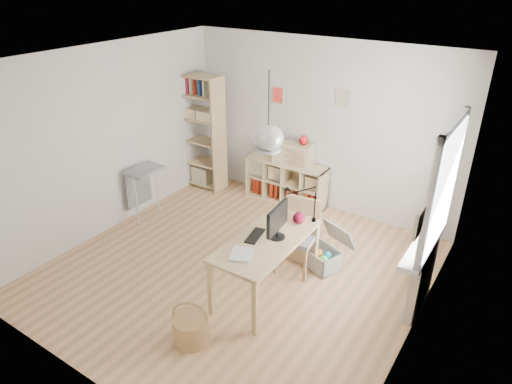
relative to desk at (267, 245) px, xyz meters
The scene contains 20 objects.
ground 0.87m from the desk, 164.74° to the left, with size 4.50×4.50×0.00m, color tan.
room_shell 1.34m from the desk, 164.74° to the left, with size 4.50×4.50×4.50m.
window_unit 2.04m from the desk, 24.12° to the left, with size 0.07×1.16×1.46m.
radiator 1.82m from the desk, 24.58° to the left, with size 0.10×0.80×0.80m, color silver.
windowsill 1.77m from the desk, 25.25° to the left, with size 0.22×1.20×0.06m, color white.
desk is the anchor object (origin of this frame).
cube_shelf 2.48m from the desk, 114.61° to the left, with size 1.40×0.38×0.72m.
tall_bookshelf 3.27m from the desk, 142.99° to the left, with size 0.80×0.38×2.00m.
side_table 2.64m from the desk, 169.06° to the left, with size 0.40×0.55×0.85m.
chair 0.67m from the desk, 83.70° to the left, with size 0.53×0.53×0.96m.
wicker_basket 1.28m from the desk, 100.41° to the right, with size 0.38×0.38×0.53m.
storage_chest 1.06m from the desk, 68.36° to the left, with size 0.69×0.73×0.54m.
monitor 0.35m from the desk, 47.55° to the left, with size 0.19×0.48×0.42m.
keyboard 0.18m from the desk, 167.57° to the right, with size 0.13×0.36×0.02m, color black.
task_lamp 0.73m from the desk, 82.94° to the left, with size 0.40×0.15×0.42m.
yarn_ball 0.56m from the desk, 74.95° to the left, with size 0.15×0.15×0.15m, color #550B1F.
paper_tray 0.46m from the desk, 97.07° to the right, with size 0.22×0.28×0.03m, color white.
drawer_chest 2.37m from the desk, 112.04° to the left, with size 0.62×0.28×0.35m, color beige.
red_vase 2.35m from the desk, 107.79° to the left, with size 0.14×0.14×0.17m, color #9A0F0C.
potted_plant 1.95m from the desk, 35.02° to the left, with size 0.29×0.25×0.32m, color #3D732B.
Camera 1 is at (2.93, -3.99, 3.62)m, focal length 32.00 mm.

